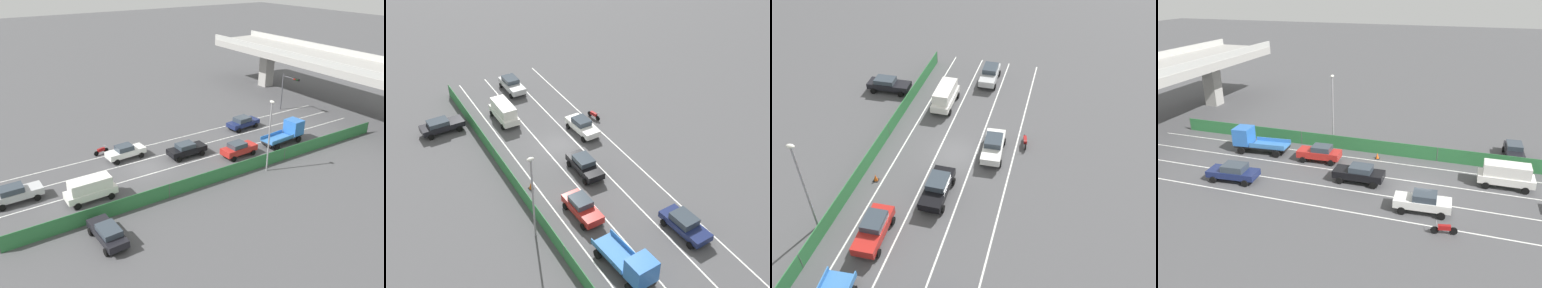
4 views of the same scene
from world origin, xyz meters
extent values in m
plane|color=#4C4C4F|center=(0.00, 0.00, 0.00)|extent=(300.00, 300.00, 0.00)
cube|color=silver|center=(-5.09, 6.73, 0.00)|extent=(0.14, 49.46, 0.01)
cube|color=silver|center=(-1.70, 6.73, 0.00)|extent=(0.14, 49.46, 0.01)
cube|color=silver|center=(1.70, 6.73, 0.00)|extent=(0.14, 49.46, 0.01)
cube|color=silver|center=(5.09, 6.73, 0.00)|extent=(0.14, 49.46, 0.01)
cube|color=#2D753D|center=(6.95, 6.73, 0.75)|extent=(0.06, 45.46, 1.51)
cylinder|color=#4C514C|center=(6.95, -16.00, 0.75)|extent=(0.10, 0.10, 1.51)
cylinder|color=#4C514C|center=(6.95, -0.85, 0.75)|extent=(0.10, 0.10, 1.51)
cylinder|color=#4C514C|center=(6.95, 14.30, 0.75)|extent=(0.10, 0.10, 1.51)
cube|color=silver|center=(3.24, -7.28, 0.82)|extent=(1.89, 4.83, 0.68)
cube|color=silver|center=(3.24, -7.28, 1.70)|extent=(1.66, 3.96, 1.07)
cylinder|color=black|center=(2.31, -5.65, 0.32)|extent=(0.23, 0.64, 0.64)
cylinder|color=black|center=(4.14, -5.63, 0.32)|extent=(0.23, 0.64, 0.64)
cylinder|color=black|center=(2.34, -8.92, 0.32)|extent=(0.23, 0.64, 0.64)
cylinder|color=black|center=(4.18, -8.90, 0.32)|extent=(0.23, 0.64, 0.64)
cube|color=red|center=(3.25, 10.64, 0.83)|extent=(1.92, 4.47, 0.70)
cube|color=#333D47|center=(3.26, 10.34, 1.45)|extent=(1.60, 1.98, 0.54)
cylinder|color=black|center=(2.32, 12.09, 0.32)|extent=(0.25, 0.65, 0.64)
cylinder|color=black|center=(4.03, 12.17, 0.32)|extent=(0.25, 0.65, 0.64)
cylinder|color=black|center=(2.46, 9.11, 0.32)|extent=(0.25, 0.65, 0.64)
cylinder|color=black|center=(4.17, 9.19, 0.32)|extent=(0.25, 0.65, 0.64)
cube|color=navy|center=(-3.22, 16.56, 0.77)|extent=(2.20, 4.77, 0.58)
cube|color=#333D47|center=(-3.20, 16.35, 1.36)|extent=(1.77, 2.22, 0.59)
cylinder|color=black|center=(-4.25, 18.05, 0.32)|extent=(0.27, 0.66, 0.64)
cylinder|color=black|center=(-2.44, 18.20, 0.32)|extent=(0.27, 0.66, 0.64)
cylinder|color=black|center=(-3.99, 14.91, 0.32)|extent=(0.27, 0.66, 0.64)
cylinder|color=black|center=(-2.18, 15.06, 0.32)|extent=(0.27, 0.66, 0.64)
cube|color=#B7BABC|center=(-0.22, -13.24, 0.83)|extent=(1.87, 4.67, 0.69)
cube|color=#333D47|center=(-0.21, -13.68, 1.44)|extent=(1.60, 2.18, 0.54)
cylinder|color=black|center=(-1.14, -11.69, 0.32)|extent=(0.23, 0.64, 0.64)
cylinder|color=black|center=(0.62, -11.65, 0.32)|extent=(0.23, 0.64, 0.64)
cylinder|color=black|center=(-1.07, -14.83, 0.32)|extent=(0.23, 0.64, 0.64)
cylinder|color=black|center=(0.69, -14.79, 0.32)|extent=(0.23, 0.64, 0.64)
cube|color=silver|center=(-3.20, -0.82, 0.81)|extent=(2.00, 4.62, 0.65)
cube|color=#333D47|center=(-3.19, -0.98, 1.41)|extent=(1.62, 1.96, 0.55)
cylinder|color=black|center=(-4.15, 0.66, 0.32)|extent=(0.26, 0.65, 0.64)
cylinder|color=black|center=(-2.44, 0.77, 0.32)|extent=(0.26, 0.65, 0.64)
cylinder|color=black|center=(-3.96, -2.40, 0.32)|extent=(0.26, 0.65, 0.64)
cylinder|color=black|center=(-2.25, -2.30, 0.32)|extent=(0.26, 0.65, 0.64)
cube|color=black|center=(0.06, 5.46, 0.81)|extent=(1.80, 4.64, 0.66)
cube|color=#333D47|center=(0.06, 5.24, 1.40)|extent=(1.57, 2.02, 0.52)
cylinder|color=black|center=(-0.84, 7.02, 0.32)|extent=(0.22, 0.64, 0.64)
cylinder|color=black|center=(0.93, 7.04, 0.32)|extent=(0.22, 0.64, 0.64)
cylinder|color=black|center=(-0.81, 3.88, 0.32)|extent=(0.22, 0.64, 0.64)
cylinder|color=black|center=(0.96, 3.89, 0.32)|extent=(0.22, 0.64, 0.64)
cube|color=black|center=(3.45, 17.36, 0.73)|extent=(2.07, 5.96, 0.25)
cube|color=blue|center=(3.28, 19.40, 1.77)|extent=(2.13, 1.91, 1.84)
cube|color=#3875BC|center=(3.53, 16.41, 0.90)|extent=(2.31, 4.10, 0.10)
cube|color=#3875BC|center=(2.58, 16.33, 1.12)|extent=(0.41, 3.94, 0.45)
cube|color=#3875BC|center=(4.48, 16.49, 1.12)|extent=(0.41, 3.94, 0.45)
cylinder|color=black|center=(2.29, 19.26, 0.40)|extent=(0.33, 0.82, 0.80)
cylinder|color=black|center=(4.27, 19.42, 0.40)|extent=(0.33, 0.82, 0.80)
cylinder|color=black|center=(2.62, 15.29, 0.40)|extent=(0.33, 0.82, 0.80)
cylinder|color=black|center=(4.60, 15.46, 0.40)|extent=(0.33, 0.82, 0.80)
cylinder|color=black|center=(-5.96, -2.15, 0.30)|extent=(0.22, 0.61, 0.60)
cylinder|color=black|center=(-5.68, -3.47, 0.30)|extent=(0.22, 0.61, 0.60)
cube|color=maroon|center=(-5.82, -2.81, 0.58)|extent=(0.47, 0.96, 0.36)
cylinder|color=#B2B2B2|center=(-5.94, -2.25, 0.92)|extent=(0.59, 0.15, 0.03)
cube|color=black|center=(10.03, -8.36, 0.78)|extent=(4.72, 1.92, 0.61)
cube|color=#333D47|center=(10.44, -8.34, 1.33)|extent=(2.22, 1.61, 0.48)
cylinder|color=black|center=(8.49, -9.29, 0.32)|extent=(0.65, 0.25, 0.64)
cylinder|color=black|center=(8.41, -7.56, 0.32)|extent=(0.65, 0.25, 0.64)
cylinder|color=black|center=(11.64, -9.15, 0.32)|extent=(0.65, 0.25, 0.64)
cylinder|color=black|center=(11.57, -7.43, 0.32)|extent=(0.65, 0.25, 0.64)
cylinder|color=gray|center=(7.83, 10.82, 3.84)|extent=(0.16, 0.16, 7.68)
ellipsoid|color=silver|center=(7.83, 10.82, 7.86)|extent=(0.60, 0.36, 0.28)
cone|color=orange|center=(5.66, 5.12, 0.33)|extent=(0.36, 0.36, 0.65)
cube|color=black|center=(5.66, 5.12, 0.01)|extent=(0.47, 0.47, 0.03)
camera|label=1|loc=(36.18, -17.01, 20.67)|focal=37.73mm
camera|label=2|loc=(19.08, 38.38, 29.70)|focal=46.29mm
camera|label=3|loc=(-7.94, 27.37, 24.50)|focal=38.54mm
camera|label=4|loc=(-30.75, -3.76, 16.89)|focal=36.74mm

